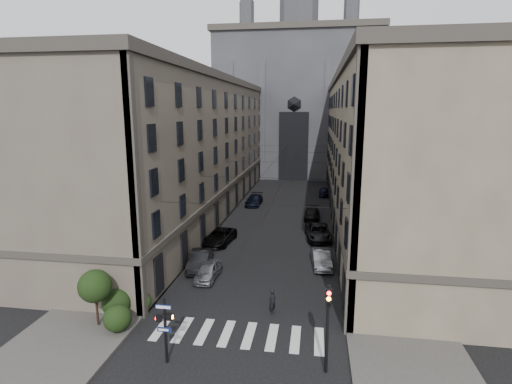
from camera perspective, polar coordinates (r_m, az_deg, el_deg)
The scene contains 19 objects.
sidewalk_left at distance 58.06m, azimuth -6.84°, elevation -2.69°, with size 7.00×80.00×0.15m, color #383533.
sidewalk_right at distance 56.33m, azimuth 14.27°, elevation -3.42°, with size 7.00×80.00×0.15m, color #383533.
zebra_crossing at distance 27.67m, azimuth -2.61°, elevation -19.63°, with size 11.00×3.20×0.01m, color beige.
building_left at distance 57.36m, azimuth -9.91°, elevation 6.45°, with size 13.60×60.60×18.85m.
building_right at distance 55.10m, azimuth 17.81°, elevation 5.86°, with size 13.60×60.60×18.85m.
gothic_tower at distance 93.32m, azimuth 5.91°, elevation 13.69°, with size 35.00×23.00×58.00m.
pedestrian_signal_left at distance 24.50m, azimuth -12.88°, elevation -18.12°, with size 1.02×0.38×4.00m.
traffic_light_right at distance 22.96m, azimuth 10.21°, elevation -17.39°, with size 0.34×0.50×5.20m.
shrub_cluster at distance 29.60m, azimuth -19.99°, elevation -14.22°, with size 3.90×4.40×3.90m.
tram_wires at distance 54.48m, azimuth 3.61°, elevation 4.11°, with size 14.00×60.00×0.43m.
car_left_near at distance 35.39m, azimuth -6.85°, elevation -11.13°, with size 1.69×4.20×1.43m, color gray.
car_left_midnear at distance 37.51m, azimuth -8.01°, elevation -9.63°, with size 1.75×5.01×1.65m, color black.
car_left_midfar at distance 44.10m, azimuth -5.24°, elevation -6.36°, with size 2.56×5.55×1.54m, color black.
car_left_far at distance 61.36m, azimuth -0.25°, elevation -1.15°, with size 2.18×5.36×1.55m, color black.
car_right_near at distance 38.19m, azimuth 9.32°, elevation -9.39°, with size 1.61×4.62×1.52m, color slate.
car_right_midnear at distance 45.97m, azimuth 8.88°, elevation -5.65°, with size 2.70×5.85×1.63m, color black.
car_right_midfar at distance 53.99m, azimuth 8.02°, elevation -3.12°, with size 2.01×4.94×1.43m, color black.
car_right_far at distance 68.71m, azimuth 9.70°, elevation 0.02°, with size 1.71×4.24×1.44m, color black.
pedestrian at distance 29.54m, azimuth 2.42°, elevation -15.37°, with size 0.69×0.45×1.90m, color black.
Camera 1 is at (4.73, -18.18, 14.36)m, focal length 28.00 mm.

